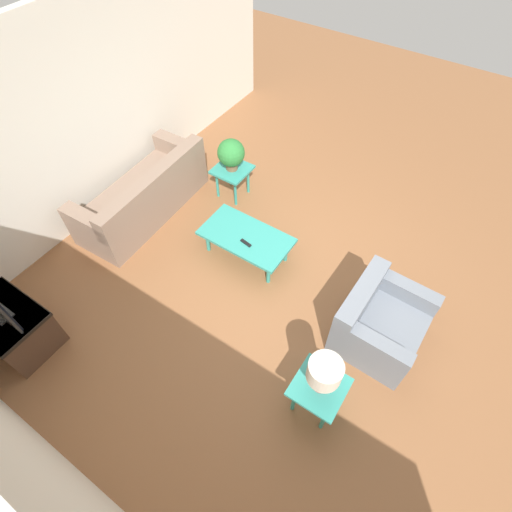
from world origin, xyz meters
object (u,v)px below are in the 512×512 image
side_table_lamp (319,389)px  table_lamp (324,373)px  potted_plant (231,153)px  coffee_table (246,238)px  tv_stand_chest (13,327)px  armchair (379,322)px  sofa (145,196)px  side_table_plant (232,173)px

side_table_lamp → table_lamp: table_lamp is taller
side_table_lamp → potted_plant: size_ratio=1.05×
coffee_table → table_lamp: bearing=143.7°
tv_stand_chest → potted_plant: 3.40m
armchair → side_table_lamp: armchair is taller
armchair → table_lamp: (0.19, 1.08, 0.52)m
tv_stand_chest → table_lamp: (-3.13, -1.20, 0.51)m
sofa → tv_stand_chest: 2.34m
tv_stand_chest → potted_plant: (-0.57, -3.32, 0.45)m
sofa → table_lamp: (-3.37, 1.13, 0.51)m
coffee_table → side_table_plant: (0.85, -0.88, 0.06)m
coffee_table → sofa: bearing=4.3°
coffee_table → tv_stand_chest: (1.42, 2.45, -0.04)m
side_table_plant → potted_plant: bearing=-36.9°
sofa → side_table_plant: size_ratio=4.16×
sofa → coffee_table: (-1.66, -0.13, 0.04)m
tv_stand_chest → coffee_table: bearing=-120.1°
armchair → side_table_lamp: size_ratio=2.01×
potted_plant → table_lamp: size_ratio=1.00×
armchair → table_lamp: 1.22m
side_table_lamp → potted_plant: (2.55, -2.13, 0.34)m
armchair → coffee_table: size_ratio=0.85×
coffee_table → side_table_lamp: 2.12m
side_table_plant → side_table_lamp: 3.32m
tv_stand_chest → table_lamp: size_ratio=1.81×
table_lamp → coffee_table: bearing=-36.3°
table_lamp → side_table_lamp: bearing=-45.0°
side_table_plant → side_table_lamp: size_ratio=1.00×
side_table_plant → tv_stand_chest: size_ratio=0.58×
armchair → table_lamp: size_ratio=2.10×
armchair → side_table_plant: size_ratio=2.01×
side_table_plant → side_table_lamp: (-2.55, 2.13, 0.00)m
coffee_table → table_lamp: size_ratio=2.47×
side_table_lamp → table_lamp: bearing=135.0°
armchair → potted_plant: potted_plant is taller
tv_stand_chest → table_lamp: table_lamp is taller
sofa → coffee_table: size_ratio=1.76×
side_table_plant → tv_stand_chest: 3.37m
potted_plant → tv_stand_chest: bearing=80.2°
sofa → potted_plant: 1.37m
sofa → tv_stand_chest: bearing=3.4°
coffee_table → armchair: bearing=174.9°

